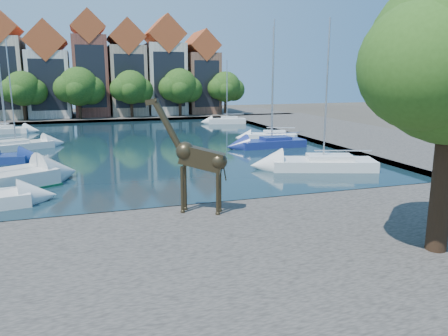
# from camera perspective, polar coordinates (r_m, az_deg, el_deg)

# --- Properties ---
(ground) EXTENTS (160.00, 160.00, 0.00)m
(ground) POSITION_cam_1_polar(r_m,az_deg,el_deg) (23.76, -3.59, -5.82)
(ground) COLOR #38332B
(ground) RESTS_ON ground
(water_basin) EXTENTS (38.00, 50.00, 0.08)m
(water_basin) POSITION_cam_1_polar(r_m,az_deg,el_deg) (46.83, -10.85, 2.96)
(water_basin) COLOR black
(water_basin) RESTS_ON ground
(near_quay) EXTENTS (50.00, 14.00, 0.50)m
(near_quay) POSITION_cam_1_polar(r_m,az_deg,el_deg) (17.40, 2.21, -11.82)
(near_quay) COLOR #534E48
(near_quay) RESTS_ON ground
(far_quay) EXTENTS (60.00, 16.00, 0.50)m
(far_quay) POSITION_cam_1_polar(r_m,az_deg,el_deg) (78.44, -13.79, 6.60)
(far_quay) COLOR #534E48
(far_quay) RESTS_ON ground
(right_quay) EXTENTS (14.00, 52.00, 0.50)m
(right_quay) POSITION_cam_1_polar(r_m,az_deg,el_deg) (55.57, 15.71, 4.36)
(right_quay) COLOR #534E48
(right_quay) RESTS_ON ground
(townhouse_west_mid) EXTENTS (5.94, 9.18, 16.79)m
(townhouse_west_mid) POSITION_cam_1_polar(r_m,az_deg,el_deg) (78.77, -26.76, 11.52)
(townhouse_west_mid) COLOR beige
(townhouse_west_mid) RESTS_ON far_quay
(townhouse_west_inner) EXTENTS (6.43, 9.18, 15.15)m
(townhouse_west_inner) POSITION_cam_1_polar(r_m,az_deg,el_deg) (78.08, -21.90, 11.29)
(townhouse_west_inner) COLOR beige
(townhouse_west_inner) RESTS_ON far_quay
(townhouse_center) EXTENTS (5.44, 9.18, 16.93)m
(townhouse_center) POSITION_cam_1_polar(r_m,az_deg,el_deg) (77.94, -17.09, 12.37)
(townhouse_center) COLOR brown
(townhouse_center) RESTS_ON far_quay
(townhouse_east_inner) EXTENTS (5.94, 9.18, 15.79)m
(townhouse_east_inner) POSITION_cam_1_polar(r_m,az_deg,el_deg) (78.28, -12.57, 12.14)
(townhouse_east_inner) COLOR tan
(townhouse_east_inner) RESTS_ON far_quay
(townhouse_east_mid) EXTENTS (6.43, 9.18, 16.65)m
(townhouse_east_mid) POSITION_cam_1_polar(r_m,az_deg,el_deg) (79.17, -7.79, 12.58)
(townhouse_east_mid) COLOR beige
(townhouse_east_mid) RESTS_ON far_quay
(townhouse_east_end) EXTENTS (5.44, 9.18, 14.43)m
(townhouse_east_end) POSITION_cam_1_polar(r_m,az_deg,el_deg) (80.57, -3.11, 11.95)
(townhouse_east_end) COLOR brown
(townhouse_east_end) RESTS_ON far_quay
(far_tree_west) EXTENTS (6.76, 5.20, 7.36)m
(far_tree_west) POSITION_cam_1_polar(r_m,az_deg,el_deg) (72.95, -24.74, 9.27)
(far_tree_west) COLOR #332114
(far_tree_west) RESTS_ON far_quay
(far_tree_mid_west) EXTENTS (7.80, 6.00, 8.00)m
(far_tree_mid_west) POSITION_cam_1_polar(r_m,az_deg,el_deg) (72.46, -18.37, 9.91)
(far_tree_mid_west) COLOR #332114
(far_tree_mid_west) RESTS_ON far_quay
(far_tree_mid_east) EXTENTS (7.02, 5.40, 7.52)m
(far_tree_mid_east) POSITION_cam_1_polar(r_m,az_deg,el_deg) (72.86, -11.98, 10.14)
(far_tree_mid_east) COLOR #332114
(far_tree_mid_east) RESTS_ON far_quay
(far_tree_east) EXTENTS (7.54, 5.80, 7.84)m
(far_tree_east) POSITION_cam_1_polar(r_m,az_deg,el_deg) (74.11, -5.72, 10.45)
(far_tree_east) COLOR #332114
(far_tree_east) RESTS_ON far_quay
(far_tree_far_east) EXTENTS (6.76, 5.20, 7.36)m
(far_tree_far_east) POSITION_cam_1_polar(r_m,az_deg,el_deg) (76.20, 0.26, 10.43)
(far_tree_far_east) COLOR #332114
(far_tree_far_east) RESTS_ON far_quay
(giraffe_statue) EXTENTS (3.68, 2.25, 5.68)m
(giraffe_statue) POSITION_cam_1_polar(r_m,az_deg,el_deg) (21.59, -3.72, 1.37)
(giraffe_statue) COLOR #312818
(giraffe_statue) RESTS_ON near_quay
(sailboat_left_c) EXTENTS (7.02, 4.80, 10.48)m
(sailboat_left_c) POSITION_cam_1_polar(r_m,az_deg,el_deg) (47.46, -25.51, 2.80)
(sailboat_left_c) COLOR silver
(sailboat_left_c) RESTS_ON water_basin
(sailboat_left_d) EXTENTS (5.96, 3.20, 9.04)m
(sailboat_left_d) POSITION_cam_1_polar(r_m,az_deg,el_deg) (62.02, -26.58, 4.62)
(sailboat_left_d) COLOR white
(sailboat_left_d) RESTS_ON water_basin
(sailboat_left_e) EXTENTS (5.16, 2.47, 8.56)m
(sailboat_left_e) POSITION_cam_1_polar(r_m,az_deg,el_deg) (61.18, -26.69, 4.52)
(sailboat_left_e) COLOR silver
(sailboat_left_e) RESTS_ON water_basin
(sailboat_right_a) EXTENTS (8.33, 5.10, 11.30)m
(sailboat_right_a) POSITION_cam_1_polar(r_m,az_deg,el_deg) (34.72, 12.83, 0.81)
(sailboat_right_a) COLOR silver
(sailboat_right_a) RESTS_ON water_basin
(sailboat_right_b) EXTENTS (6.76, 2.46, 12.46)m
(sailboat_right_b) POSITION_cam_1_polar(r_m,az_deg,el_deg) (44.57, 6.26, 3.48)
(sailboat_right_b) COLOR navy
(sailboat_right_b) RESTS_ON water_basin
(sailboat_right_c) EXTENTS (5.89, 3.76, 12.25)m
(sailboat_right_c) POSITION_cam_1_polar(r_m,az_deg,el_deg) (49.03, 6.18, 4.33)
(sailboat_right_c) COLOR white
(sailboat_right_c) RESTS_ON water_basin
(sailboat_right_d) EXTENTS (5.77, 2.98, 9.28)m
(sailboat_right_d) POSITION_cam_1_polar(r_m,az_deg,el_deg) (66.07, 0.38, 6.34)
(sailboat_right_d) COLOR silver
(sailboat_right_d) RESTS_ON water_basin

